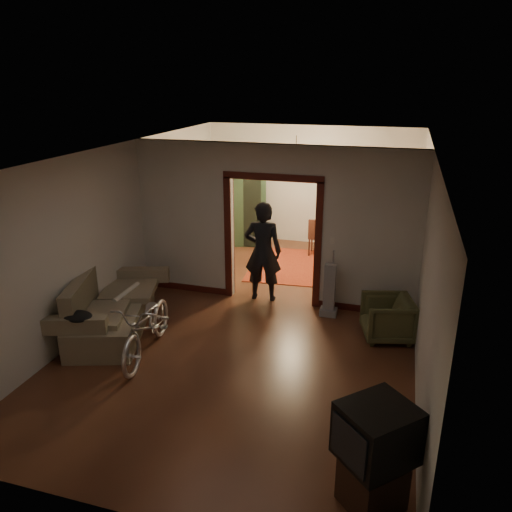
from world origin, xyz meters
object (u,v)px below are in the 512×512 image
at_px(armchair, 387,318).
at_px(person, 263,252).
at_px(desk, 359,238).
at_px(bicycle, 147,326).
at_px(locker, 247,209).
at_px(sofa, 111,301).

distance_m(armchair, person, 2.46).
distance_m(person, desk, 3.24).
xyz_separation_m(bicycle, armchair, (3.30, 1.48, -0.12)).
height_order(bicycle, locker, locker).
bearing_deg(desk, person, -96.81).
bearing_deg(bicycle, desk, 56.65).
xyz_separation_m(person, locker, (-1.23, 2.95, -0.03)).
relative_size(person, locker, 1.04).
bearing_deg(desk, sofa, -106.11).
distance_m(armchair, desk, 3.80).
xyz_separation_m(armchair, desk, (-0.79, 3.71, 0.07)).
bearing_deg(locker, sofa, -116.92).
distance_m(person, locker, 3.20).
bearing_deg(bicycle, sofa, 142.87).
distance_m(bicycle, locker, 5.32).
distance_m(sofa, locker, 4.86).
xyz_separation_m(sofa, armchair, (4.21, 0.97, -0.16)).
height_order(sofa, armchair, sofa).
bearing_deg(sofa, locker, 62.91).
distance_m(armchair, locker, 5.18).
bearing_deg(sofa, person, 24.62).
xyz_separation_m(locker, desk, (2.67, -0.10, -0.47)).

